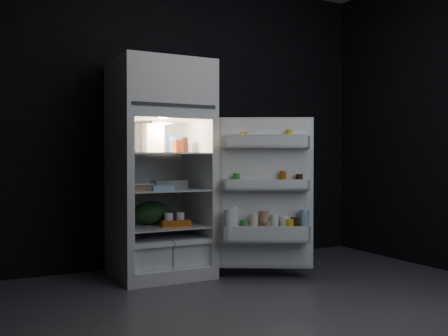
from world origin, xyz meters
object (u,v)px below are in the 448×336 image
fridge_door (266,196)px  egg_carton (170,184)px  refrigerator (159,161)px  milk_jug (153,139)px  yogurt_tray (176,223)px

fridge_door → egg_carton: fridge_door is taller
refrigerator → milk_jug: refrigerator is taller
egg_carton → yogurt_tray: bearing=-88.0°
egg_carton → yogurt_tray: size_ratio=1.24×
yogurt_tray → milk_jug: bearing=134.4°
egg_carton → fridge_door: bearing=-41.9°
fridge_door → refrigerator: bearing=141.7°
refrigerator → yogurt_tray: 0.54m
fridge_door → egg_carton: 0.81m
refrigerator → fridge_door: (0.71, -0.56, -0.28)m
milk_jug → fridge_door: bearing=-37.9°
fridge_door → milk_jug: (-0.75, 0.58, 0.47)m
yogurt_tray → refrigerator: bearing=127.2°
refrigerator → milk_jug: size_ratio=7.42×
refrigerator → fridge_door: refrigerator is taller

